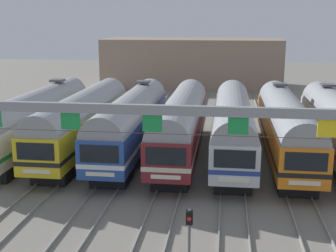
% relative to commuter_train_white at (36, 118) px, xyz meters
% --- Properties ---
extents(ground_plane, '(160.00, 160.00, 0.00)m').
position_rel_commuter_train_white_xyz_m(ground_plane, '(11.48, 0.00, -2.69)').
color(ground_plane, gray).
extents(track_bed, '(24.47, 70.00, 0.15)m').
position_rel_commuter_train_white_xyz_m(track_bed, '(11.48, 17.00, -2.61)').
color(track_bed, gray).
rests_on(track_bed, ground).
extents(commuter_train_white, '(2.88, 18.06, 5.05)m').
position_rel_commuter_train_white_xyz_m(commuter_train_white, '(0.00, 0.00, 0.00)').
color(commuter_train_white, white).
rests_on(commuter_train_white, ground).
extents(commuter_train_yellow, '(2.88, 18.06, 4.77)m').
position_rel_commuter_train_white_xyz_m(commuter_train_yellow, '(3.83, -0.00, -0.00)').
color(commuter_train_yellow, gold).
rests_on(commuter_train_yellow, ground).
extents(commuter_train_blue, '(2.88, 18.06, 5.05)m').
position_rel_commuter_train_white_xyz_m(commuter_train_blue, '(7.65, 0.00, 0.00)').
color(commuter_train_blue, '#284C9E').
rests_on(commuter_train_blue, ground).
extents(commuter_train_maroon, '(2.88, 18.06, 4.77)m').
position_rel_commuter_train_white_xyz_m(commuter_train_maroon, '(11.48, -0.00, -0.00)').
color(commuter_train_maroon, maroon).
rests_on(commuter_train_maroon, ground).
extents(commuter_train_silver, '(2.88, 18.06, 4.77)m').
position_rel_commuter_train_white_xyz_m(commuter_train_silver, '(15.31, -0.00, -0.00)').
color(commuter_train_silver, silver).
rests_on(commuter_train_silver, ground).
extents(commuter_train_orange, '(2.88, 18.06, 5.05)m').
position_rel_commuter_train_white_xyz_m(commuter_train_orange, '(19.14, 0.00, 0.00)').
color(commuter_train_orange, orange).
rests_on(commuter_train_orange, ground).
extents(catenary_gantry, '(28.20, 0.44, 6.97)m').
position_rel_commuter_train_white_xyz_m(catenary_gantry, '(11.48, -13.50, 2.71)').
color(catenary_gantry, gray).
rests_on(catenary_gantry, ground).
extents(yard_signal_mast, '(0.28, 0.35, 2.61)m').
position_rel_commuter_train_white_xyz_m(yard_signal_mast, '(13.39, -15.93, -0.86)').
color(yard_signal_mast, '#59595E').
rests_on(yard_signal_mast, ground).
extents(maintenance_building, '(26.84, 10.00, 7.26)m').
position_rel_commuter_train_white_xyz_m(maintenance_building, '(9.39, 37.54, 0.94)').
color(maintenance_building, gray).
rests_on(maintenance_building, ground).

